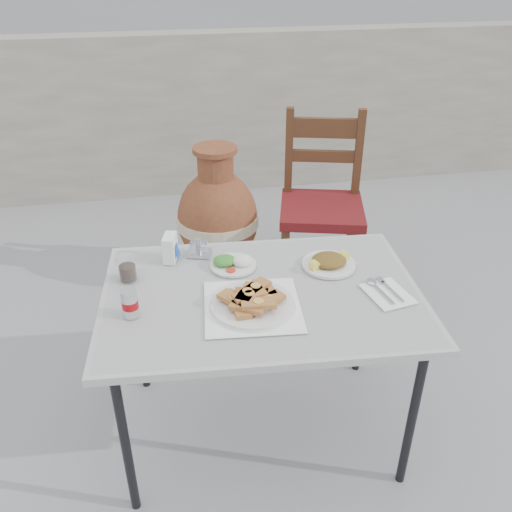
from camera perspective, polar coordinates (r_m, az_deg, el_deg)
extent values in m
plane|color=gray|center=(2.47, -0.16, -15.82)|extent=(80.00, 80.00, 0.00)
cylinder|color=black|center=(1.96, -13.57, -18.72)|extent=(0.03, 0.03, 0.65)
cylinder|color=black|center=(2.06, 16.10, -16.12)|extent=(0.03, 0.03, 0.65)
cylinder|color=black|center=(2.41, -12.22, -7.48)|extent=(0.03, 0.03, 0.65)
cylinder|color=black|center=(2.49, 11.11, -5.92)|extent=(0.03, 0.03, 0.65)
cube|color=silver|center=(1.95, 0.62, -4.20)|extent=(1.19, 0.85, 0.03)
cube|color=white|center=(1.94, 0.63, -3.81)|extent=(1.15, 0.81, 0.00)
cube|color=white|center=(1.86, -0.38, -5.31)|extent=(0.36, 0.36, 0.00)
cylinder|color=silver|center=(1.86, -0.38, -5.10)|extent=(0.29, 0.29, 0.01)
cylinder|color=silver|center=(1.86, -0.38, -5.20)|extent=(0.30, 0.30, 0.01)
cylinder|color=silver|center=(2.08, -2.41, -0.94)|extent=(0.18, 0.18, 0.01)
ellipsoid|color=white|center=(2.07, -1.50, -0.51)|extent=(0.07, 0.07, 0.04)
ellipsoid|color=#257320|center=(2.08, -3.34, -0.50)|extent=(0.09, 0.08, 0.04)
cylinder|color=red|center=(2.04, -2.66, -1.50)|extent=(0.04, 0.04, 0.00)
cylinder|color=silver|center=(2.10, 7.66, -0.88)|extent=(0.21, 0.21, 0.01)
ellipsoid|color=#1E6218|center=(2.09, 7.69, -0.44)|extent=(0.14, 0.12, 0.04)
cylinder|color=#FFE145|center=(2.05, 6.17, -1.00)|extent=(0.05, 0.04, 0.04)
cylinder|color=#FFE145|center=(2.13, 9.23, 0.01)|extent=(0.05, 0.04, 0.04)
cylinder|color=silver|center=(1.84, -13.13, -4.84)|extent=(0.05, 0.05, 0.10)
cylinder|color=#AB0C12|center=(1.84, -13.12, -4.94)|extent=(0.06, 0.06, 0.03)
cylinder|color=silver|center=(1.82, -13.31, -3.62)|extent=(0.05, 0.05, 0.00)
cylinder|color=white|center=(2.03, -13.40, -1.24)|extent=(0.07, 0.07, 0.10)
cylinder|color=black|center=(2.04, -13.34, -1.70)|extent=(0.06, 0.06, 0.06)
cube|color=white|center=(2.12, -9.03, 0.85)|extent=(0.06, 0.10, 0.11)
cube|color=blue|center=(2.12, -8.32, 0.63)|extent=(0.02, 0.05, 0.06)
cube|color=silver|center=(2.17, -6.01, 0.34)|extent=(0.11, 0.10, 0.01)
cylinder|color=white|center=(2.14, -6.63, 0.81)|extent=(0.02, 0.02, 0.06)
cylinder|color=white|center=(2.14, -5.40, 0.92)|extent=(0.02, 0.02, 0.06)
cylinder|color=silver|center=(2.17, -6.10, 1.23)|extent=(0.03, 0.03, 0.05)
cube|color=white|center=(1.98, 13.69, -3.87)|extent=(0.17, 0.20, 0.00)
cube|color=silver|center=(1.97, 13.23, -3.87)|extent=(0.04, 0.14, 0.00)
ellipsoid|color=silver|center=(2.02, 12.05, -2.66)|extent=(0.04, 0.05, 0.01)
cube|color=silver|center=(1.99, 14.18, -3.62)|extent=(0.03, 0.14, 0.00)
cube|color=silver|center=(2.04, 12.98, -2.48)|extent=(0.03, 0.04, 0.00)
cube|color=#381F0F|center=(2.93, 3.00, -1.30)|extent=(0.05, 0.05, 0.48)
cube|color=#381F0F|center=(2.95, 10.42, -1.57)|extent=(0.05, 0.05, 0.48)
cube|color=#381F0F|center=(3.27, 3.21, 2.22)|extent=(0.05, 0.05, 0.48)
cube|color=#381F0F|center=(3.28, 9.88, 1.95)|extent=(0.05, 0.05, 0.48)
cube|color=maroon|center=(2.98, 6.93, 4.83)|extent=(0.55, 0.55, 0.05)
cube|color=#381F0F|center=(3.06, 3.48, 10.55)|extent=(0.05, 0.05, 0.53)
cube|color=#381F0F|center=(3.08, 10.71, 10.20)|extent=(0.05, 0.05, 0.53)
cube|color=#381F0F|center=(3.01, 7.30, 13.23)|extent=(0.42, 0.14, 0.11)
cube|color=#381F0F|center=(3.06, 7.11, 10.40)|extent=(0.42, 0.14, 0.06)
cylinder|color=brown|center=(3.29, -3.84, -1.49)|extent=(0.35, 0.35, 0.09)
ellipsoid|color=brown|center=(3.12, -4.06, 3.84)|extent=(0.46, 0.46, 0.58)
cylinder|color=#C5B88F|center=(3.12, -4.06, 3.84)|extent=(0.47, 0.47, 0.07)
cylinder|color=brown|center=(2.99, -4.28, 9.32)|extent=(0.20, 0.20, 0.18)
cylinder|color=brown|center=(2.96, -4.36, 11.12)|extent=(0.24, 0.24, 0.03)
cube|color=#A59D89|center=(4.35, -6.47, 14.54)|extent=(6.00, 0.25, 1.20)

